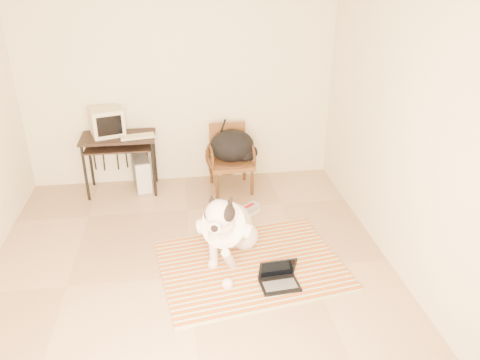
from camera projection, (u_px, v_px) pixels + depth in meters
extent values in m
plane|color=tan|center=(192.00, 276.00, 4.54)|extent=(4.50, 4.50, 0.00)
plane|color=beige|center=(179.00, 82.00, 5.96)|extent=(4.50, 0.00, 4.50)
plane|color=beige|center=(199.00, 346.00, 1.94)|extent=(4.50, 0.00, 4.50)
plane|color=beige|center=(408.00, 136.00, 4.19)|extent=(0.00, 4.50, 4.50)
cube|color=#DB5608|center=(269.00, 299.00, 4.22)|extent=(1.79, 0.55, 0.02)
cube|color=#436831|center=(260.00, 281.00, 4.46)|extent=(1.79, 0.55, 0.02)
cube|color=#4B346C|center=(251.00, 265.00, 4.69)|extent=(1.79, 0.55, 0.02)
cube|color=gold|center=(243.00, 250.00, 4.92)|extent=(1.79, 0.55, 0.02)
cube|color=#BDB58A|center=(236.00, 237.00, 5.16)|extent=(1.79, 0.55, 0.02)
sphere|color=silver|center=(218.00, 233.00, 4.96)|extent=(0.29, 0.29, 0.29)
sphere|color=silver|center=(244.00, 236.00, 4.91)|extent=(0.29, 0.29, 0.29)
ellipsoid|color=silver|center=(231.00, 233.00, 4.92)|extent=(0.36, 0.33, 0.30)
ellipsoid|color=silver|center=(227.00, 225.00, 4.67)|extent=(0.57, 0.75, 0.63)
cylinder|color=white|center=(227.00, 225.00, 4.68)|extent=(0.60, 0.68, 0.58)
sphere|color=silver|center=(222.00, 223.00, 4.45)|extent=(0.25, 0.25, 0.25)
sphere|color=silver|center=(220.00, 214.00, 4.30)|extent=(0.27, 0.27, 0.27)
ellipsoid|color=black|center=(224.00, 213.00, 4.28)|extent=(0.21, 0.23, 0.20)
cylinder|color=silver|center=(217.00, 224.00, 4.21)|extent=(0.15, 0.17, 0.11)
sphere|color=black|center=(214.00, 229.00, 4.14)|extent=(0.07, 0.07, 0.07)
cone|color=black|center=(212.00, 200.00, 4.32)|extent=(0.14, 0.16, 0.17)
cone|color=black|center=(230.00, 202.00, 4.29)|extent=(0.15, 0.15, 0.17)
torus|color=silver|center=(222.00, 220.00, 4.41)|extent=(0.27, 0.20, 0.22)
cylinder|color=silver|center=(213.00, 248.00, 4.58)|extent=(0.12, 0.14, 0.41)
cylinder|color=silver|center=(229.00, 259.00, 4.45)|extent=(0.20, 0.37, 0.41)
sphere|color=silver|center=(213.00, 264.00, 4.63)|extent=(0.10, 0.10, 0.10)
sphere|color=silver|center=(227.00, 284.00, 4.34)|extent=(0.11, 0.11, 0.11)
cone|color=black|center=(234.00, 230.00, 5.20)|extent=(0.08, 0.41, 0.10)
cube|color=black|center=(280.00, 285.00, 4.37)|extent=(0.38, 0.28, 0.02)
cube|color=#525255|center=(280.00, 285.00, 4.35)|extent=(0.32, 0.17, 0.00)
cube|color=black|center=(277.00, 269.00, 4.39)|extent=(0.37, 0.12, 0.23)
cube|color=black|center=(278.00, 269.00, 4.38)|extent=(0.32, 0.10, 0.21)
cube|color=black|center=(118.00, 137.00, 5.87)|extent=(0.92, 0.51, 0.03)
cube|color=black|center=(119.00, 147.00, 5.87)|extent=(0.82, 0.41, 0.02)
cylinder|color=black|center=(85.00, 174.00, 5.79)|extent=(0.04, 0.04, 0.73)
cylinder|color=black|center=(91.00, 160.00, 6.17)|extent=(0.04, 0.04, 0.73)
cylinder|color=black|center=(154.00, 170.00, 5.89)|extent=(0.04, 0.04, 0.73)
cylinder|color=black|center=(155.00, 157.00, 6.28)|extent=(0.04, 0.04, 0.73)
cube|color=beige|center=(107.00, 122.00, 5.83)|extent=(0.47, 0.46, 0.34)
cube|color=black|center=(109.00, 126.00, 5.69)|extent=(0.29, 0.10, 0.24)
cube|color=beige|center=(137.00, 136.00, 5.80)|extent=(0.43, 0.22, 0.03)
cube|color=#525255|center=(142.00, 173.00, 6.17)|extent=(0.28, 0.49, 0.44)
cube|color=silver|center=(144.00, 180.00, 5.97)|extent=(0.18, 0.05, 0.41)
cube|color=brown|center=(231.00, 163.00, 6.07)|extent=(0.59, 0.57, 0.06)
cylinder|color=#341C0E|center=(231.00, 160.00, 6.06)|extent=(0.51, 0.51, 0.04)
cube|color=brown|center=(227.00, 138.00, 6.18)|extent=(0.48, 0.07, 0.42)
cylinder|color=#341C0E|center=(217.00, 186.00, 5.92)|extent=(0.04, 0.04, 0.34)
cylinder|color=#341C0E|center=(211.00, 171.00, 6.32)|extent=(0.04, 0.04, 0.34)
cylinder|color=#341C0E|center=(252.00, 183.00, 6.00)|extent=(0.04, 0.04, 0.34)
cylinder|color=#341C0E|center=(244.00, 168.00, 6.40)|extent=(0.04, 0.04, 0.34)
ellipsoid|color=black|center=(232.00, 146.00, 6.02)|extent=(0.57, 0.47, 0.42)
ellipsoid|color=black|center=(244.00, 153.00, 6.04)|extent=(0.36, 0.29, 0.24)
cube|color=white|center=(229.00, 216.00, 5.55)|extent=(0.27, 0.31, 0.03)
cube|color=gray|center=(229.00, 213.00, 5.53)|extent=(0.26, 0.30, 0.09)
cube|color=maroon|center=(229.00, 210.00, 5.51)|extent=(0.13, 0.15, 0.02)
cube|color=white|center=(248.00, 213.00, 5.62)|extent=(0.31, 0.29, 0.03)
cube|color=gray|center=(248.00, 210.00, 5.60)|extent=(0.30, 0.28, 0.10)
cube|color=maroon|center=(248.00, 207.00, 5.59)|extent=(0.15, 0.14, 0.02)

